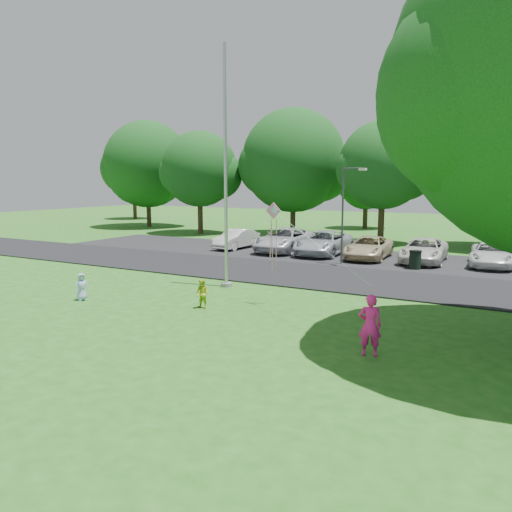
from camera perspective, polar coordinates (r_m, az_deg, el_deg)
The scene contains 13 objects.
ground at distance 15.61m, azimuth -2.20°, elevation -8.14°, with size 120.00×120.00×0.00m, color #226019.
park_road at distance 23.57m, azimuth 9.09°, elevation -2.45°, with size 60.00×6.00×0.06m, color black.
parking_strip at distance 29.69m, azimuth 13.32°, elevation -0.31°, with size 42.00×7.00×0.06m, color black.
flagpole at distance 21.05m, azimuth -3.48°, elevation 7.67°, with size 0.50×0.50×10.00m.
street_lamp at distance 26.96m, azimuth 10.23°, elevation 5.62°, with size 1.43×0.64×5.28m.
trash_can at distance 26.59m, azimuth 17.72°, elevation -0.46°, with size 0.64×0.64×1.01m.
tree_row at distance 37.58m, azimuth 19.60°, elevation 9.93°, with size 64.35×11.94×10.88m.
horizon_trees at distance 46.85m, azimuth 24.44°, elevation 7.57°, with size 77.46×7.20×7.02m.
parked_cars at distance 29.77m, azimuth 12.27°, elevation 1.13°, with size 19.87×5.41×1.49m.
woman at distance 13.26m, azimuth 12.89°, elevation -7.72°, with size 0.59×0.39×1.63m, color #FA2192.
child_yellow at distance 17.80m, azimuth -6.15°, elevation -4.33°, with size 0.52×0.40×1.06m, color #B9CE20.
child_blue at distance 20.03m, azimuth -19.31°, elevation -3.33°, with size 0.51×0.33×1.05m, color #9EBDF3.
kite at distance 17.73m, azimuth 2.17°, elevation 3.69°, with size 4.91×3.87×2.59m.
Camera 1 is at (7.69, -12.83, 4.48)m, focal length 35.00 mm.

